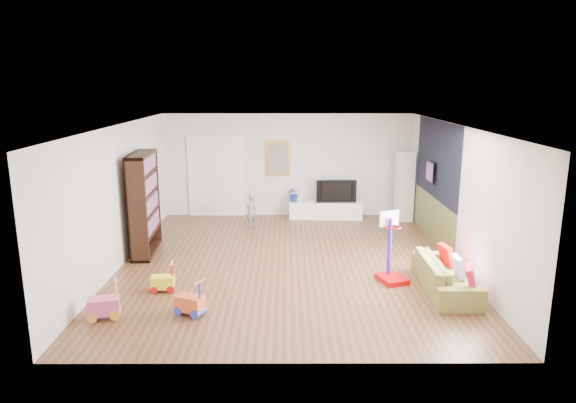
{
  "coord_description": "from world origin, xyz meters",
  "views": [
    {
      "loc": [
        -0.03,
        -9.63,
        3.49
      ],
      "look_at": [
        0.0,
        0.4,
        1.15
      ],
      "focal_mm": 32.0,
      "sensor_mm": 36.0,
      "label": 1
    }
  ],
  "objects_px": {
    "sofa": "(446,275)",
    "basketball_hoop": "(394,248)",
    "bookshelf": "(144,204)",
    "media_console": "(326,210)"
  },
  "relations": [
    {
      "from": "media_console",
      "to": "basketball_hoop",
      "type": "relative_size",
      "value": 1.48
    },
    {
      "from": "media_console",
      "to": "sofa",
      "type": "relative_size",
      "value": 0.99
    },
    {
      "from": "bookshelf",
      "to": "media_console",
      "type": "bearing_deg",
      "value": 31.07
    },
    {
      "from": "bookshelf",
      "to": "basketball_hoop",
      "type": "xyz_separation_m",
      "value": [
        4.83,
        -1.67,
        -0.41
      ]
    },
    {
      "from": "bookshelf",
      "to": "sofa",
      "type": "xyz_separation_m",
      "value": [
        5.66,
        -2.07,
        -0.77
      ]
    },
    {
      "from": "sofa",
      "to": "basketball_hoop",
      "type": "distance_m",
      "value": 0.98
    },
    {
      "from": "media_console",
      "to": "basketball_hoop",
      "type": "xyz_separation_m",
      "value": [
        0.87,
        -4.42,
        0.42
      ]
    },
    {
      "from": "sofa",
      "to": "bookshelf",
      "type": "bearing_deg",
      "value": 70.75
    },
    {
      "from": "bookshelf",
      "to": "basketball_hoop",
      "type": "distance_m",
      "value": 5.13
    },
    {
      "from": "sofa",
      "to": "basketball_hoop",
      "type": "xyz_separation_m",
      "value": [
        -0.82,
        0.4,
        0.36
      ]
    }
  ]
}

